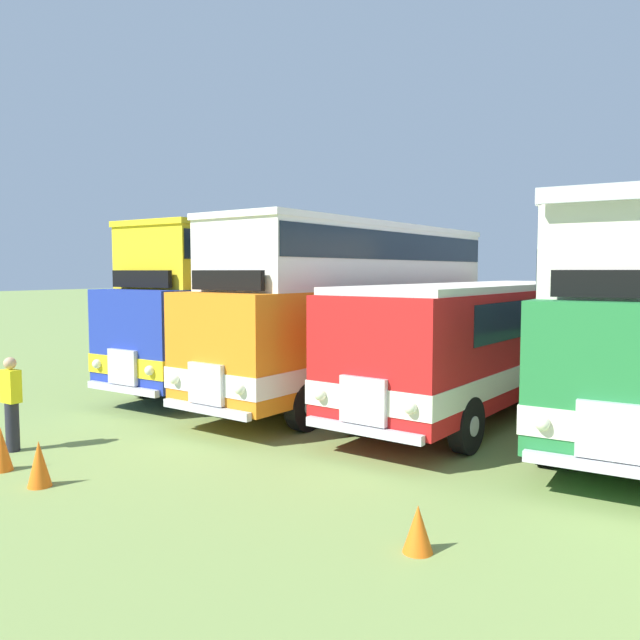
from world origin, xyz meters
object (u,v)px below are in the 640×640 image
cone_mid_row (39,464)px  cone_far_end (1,449)px  bus_third_in_row (482,337)px  bus_second_in_row (359,302)px  marshal_person (11,403)px  cone_near_end (418,529)px  bus_first_in_row (264,299)px

cone_mid_row → cone_far_end: size_ratio=0.97×
bus_third_in_row → cone_mid_row: size_ratio=14.54×
bus_second_in_row → marshal_person: size_ratio=6.33×
bus_second_in_row → marshal_person: (-2.62, -8.06, -1.59)m
cone_near_end → cone_far_end: cone_far_end is taller
bus_third_in_row → marshal_person: bearing=-126.9°
cone_mid_row → cone_far_end: (-1.23, 0.10, 0.01)m
bus_second_in_row → cone_near_end: size_ratio=19.39×
bus_first_in_row → cone_far_end: 9.41m
cone_mid_row → marshal_person: (-2.16, 0.84, 0.53)m
bus_first_in_row → bus_second_in_row: size_ratio=0.94×
cone_near_end → cone_mid_row: size_ratio=0.80×
cone_near_end → marshal_person: marshal_person is taller
cone_near_end → marshal_person: size_ratio=0.33×
bus_second_in_row → cone_near_end: bearing=-55.7°
bus_second_in_row → bus_third_in_row: size_ratio=1.06×
bus_second_in_row → bus_third_in_row: 3.44m
cone_far_end → marshal_person: 1.30m
bus_second_in_row → bus_third_in_row: bus_second_in_row is taller
bus_first_in_row → cone_near_end: 11.99m
bus_third_in_row → cone_mid_row: bus_third_in_row is taller
cone_near_end → cone_mid_row: cone_mid_row is taller
cone_mid_row → marshal_person: size_ratio=0.41×
bus_second_in_row → cone_mid_row: bus_second_in_row is taller
bus_third_in_row → cone_mid_row: bearing=-113.5°
cone_mid_row → marshal_person: 2.38m
marshal_person → cone_mid_row: bearing=-21.3°
bus_first_in_row → cone_mid_row: bus_first_in_row is taller
cone_far_end → marshal_person: marshal_person is taller
cone_mid_row → cone_far_end: cone_far_end is taller
cone_near_end → cone_far_end: 7.07m
bus_third_in_row → cone_far_end: (-5.05, -8.69, -1.39)m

